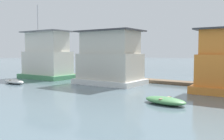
{
  "coord_description": "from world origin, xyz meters",
  "views": [
    {
      "loc": [
        13.17,
        -20.04,
        3.1
      ],
      "look_at": [
        0.0,
        -1.0,
        1.4
      ],
      "focal_mm": 40.0,
      "sensor_mm": 36.0,
      "label": 1
    }
  ],
  "objects": [
    {
      "name": "houseboat_white",
      "position": [
        -0.66,
        -0.42,
        2.35
      ],
      "size": [
        6.32,
        4.11,
        5.11
      ],
      "color": "white",
      "rests_on": "ground_plane"
    },
    {
      "name": "dinghy_green",
      "position": [
        7.47,
        -6.28,
        0.21
      ],
      "size": [
        2.85,
        1.77,
        0.42
      ],
      "color": "#47844C",
      "rests_on": "ground_plane"
    },
    {
      "name": "ground_plane",
      "position": [
        0.0,
        0.0,
        0.0
      ],
      "size": [
        200.0,
        200.0,
        0.0
      ],
      "primitive_type": "plane",
      "color": "slate"
    },
    {
      "name": "houseboat_green",
      "position": [
        -9.69,
        -0.34,
        2.44
      ],
      "size": [
        6.38,
        3.89,
        8.66
      ],
      "color": "#4C9360",
      "rests_on": "ground_plane"
    },
    {
      "name": "mooring_post_near_right",
      "position": [
        6.86,
        1.97,
        0.7
      ],
      "size": [
        0.26,
        0.26,
        1.4
      ],
      "primitive_type": "cylinder",
      "color": "#846B4C",
      "rests_on": "ground_plane"
    },
    {
      "name": "dinghy_white",
      "position": [
        -8.44,
        -5.63,
        0.21
      ],
      "size": [
        3.15,
        1.3,
        0.41
      ],
      "color": "white",
      "rests_on": "ground_plane"
    },
    {
      "name": "dock_walkway",
      "position": [
        0.0,
        2.95,
        0.15
      ],
      "size": [
        33.8,
        1.46,
        0.3
      ],
      "primitive_type": "cube",
      "color": "brown",
      "rests_on": "ground_plane"
    }
  ]
}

